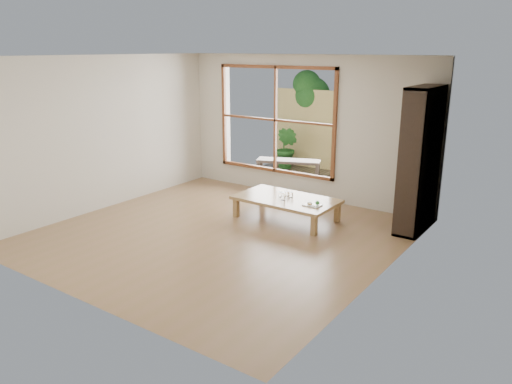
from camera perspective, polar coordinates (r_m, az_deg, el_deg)
ground at (r=7.58m, az=-3.99°, el=-4.82°), size 5.00×5.00×0.00m
low_table at (r=8.13m, az=3.47°, el=-0.98°), size 1.66×0.95×0.36m
floor_cushion at (r=9.09m, az=3.60°, el=-0.93°), size 0.61×0.61×0.09m
bookshelf at (r=7.86m, az=18.21°, el=3.48°), size 0.35×0.98×2.18m
glass_tall at (r=7.99m, az=3.14°, el=-0.50°), size 0.07×0.07×0.12m
glass_mid at (r=8.13m, az=4.02°, el=-0.31°), size 0.07×0.07×0.10m
glass_short at (r=8.22m, az=3.55°, el=-0.18°), size 0.06×0.06×0.08m
glass_small at (r=8.16m, az=2.83°, el=-0.29°), size 0.07×0.07×0.08m
food_tray at (r=7.76m, az=6.58°, el=-1.43°), size 0.27×0.20×0.08m
deck at (r=10.72m, az=5.49°, el=1.46°), size 2.80×2.00×0.05m
garden_bench at (r=10.54m, az=3.73°, el=3.38°), size 1.36×0.85×0.42m
bamboo_fence at (r=11.40m, az=8.12°, el=6.89°), size 2.80×0.06×1.80m
shrub_right at (r=10.84m, az=11.32°, el=4.06°), size 1.03×0.96×0.93m
shrub_left at (r=11.43m, az=3.55°, el=5.06°), size 0.62×0.55×0.97m
garden_tree at (r=11.88m, az=5.98°, el=10.87°), size 1.04×0.85×2.22m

